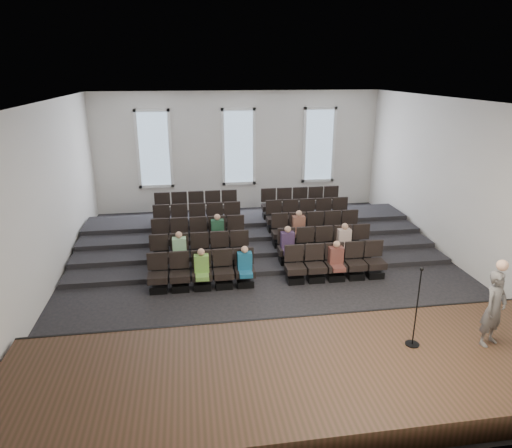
{
  "coord_description": "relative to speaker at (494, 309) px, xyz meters",
  "views": [
    {
      "loc": [
        -2.18,
        -12.19,
        5.82
      ],
      "look_at": [
        -0.24,
        0.5,
        1.45
      ],
      "focal_mm": 32.0,
      "sensor_mm": 36.0,
      "label": 1
    }
  ],
  "objects": [
    {
      "name": "mic_stand",
      "position": [
        -1.55,
        0.19,
        -0.29
      ],
      "size": [
        0.29,
        0.29,
        1.72
      ],
      "color": "black",
      "rests_on": "stage"
    },
    {
      "name": "stage_lip",
      "position": [
        -3.73,
        1.62,
        -1.05
      ],
      "size": [
        11.8,
        0.06,
        0.52
      ],
      "primitive_type": "cube",
      "color": "black",
      "rests_on": "ground"
    },
    {
      "name": "wall_right",
      "position": [
        2.29,
        4.95,
        1.2
      ],
      "size": [
        0.04,
        14.0,
        5.0
      ],
      "primitive_type": "cube",
      "color": "silver",
      "rests_on": "ground"
    },
    {
      "name": "wall_back",
      "position": [
        -3.73,
        11.97,
        1.2
      ],
      "size": [
        12.0,
        0.04,
        5.0
      ],
      "primitive_type": "cube",
      "color": "silver",
      "rests_on": "ground"
    },
    {
      "name": "speaker",
      "position": [
        0.0,
        0.0,
        0.0
      ],
      "size": [
        0.69,
        0.59,
        1.6
      ],
      "primitive_type": "imported",
      "rotation": [
        0.0,
        0.0,
        0.42
      ],
      "color": "#555250",
      "rests_on": "stage"
    },
    {
      "name": "audience",
      "position": [
        -3.73,
        5.27,
        -0.49
      ],
      "size": [
        5.45,
        2.64,
        1.1
      ],
      "color": "#70AB44",
      "rests_on": "seating_rows"
    },
    {
      "name": "stage",
      "position": [
        -3.73,
        -0.15,
        -1.05
      ],
      "size": [
        11.8,
        3.6,
        0.5
      ],
      "primitive_type": "cube",
      "color": "#42291C",
      "rests_on": "ground"
    },
    {
      "name": "ceiling",
      "position": [
        -3.73,
        4.95,
        3.71
      ],
      "size": [
        12.0,
        14.0,
        0.02
      ],
      "primitive_type": "cube",
      "color": "white",
      "rests_on": "ground"
    },
    {
      "name": "seating_rows",
      "position": [
        -3.73,
        6.49,
        -0.62
      ],
      "size": [
        6.8,
        4.7,
        1.67
      ],
      "color": "black",
      "rests_on": "ground"
    },
    {
      "name": "wall_front",
      "position": [
        -3.73,
        -2.07,
        1.2
      ],
      "size": [
        12.0,
        0.04,
        5.0
      ],
      "primitive_type": "cube",
      "color": "silver",
      "rests_on": "ground"
    },
    {
      "name": "ground",
      "position": [
        -3.73,
        4.95,
        -1.3
      ],
      "size": [
        14.0,
        14.0,
        0.0
      ],
      "primitive_type": "plane",
      "color": "black",
      "rests_on": "ground"
    },
    {
      "name": "windows",
      "position": [
        -3.73,
        11.9,
        1.4
      ],
      "size": [
        8.44,
        0.1,
        3.24
      ],
      "color": "white",
      "rests_on": "wall_back"
    },
    {
      "name": "risers",
      "position": [
        -3.73,
        8.12,
        -1.1
      ],
      "size": [
        11.8,
        4.8,
        0.6
      ],
      "color": "black",
      "rests_on": "ground"
    },
    {
      "name": "wall_left",
      "position": [
        -9.75,
        4.95,
        1.2
      ],
      "size": [
        0.04,
        14.0,
        5.0
      ],
      "primitive_type": "cube",
      "color": "silver",
      "rests_on": "ground"
    }
  ]
}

